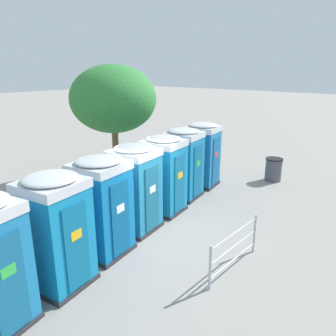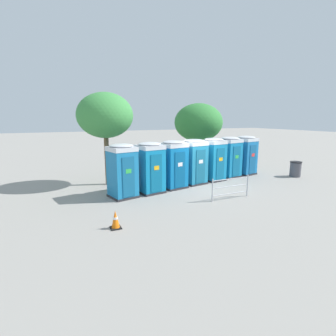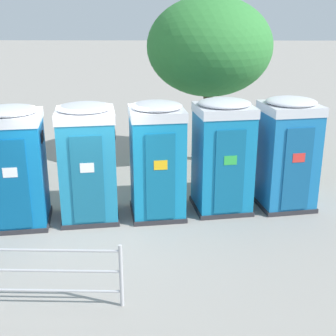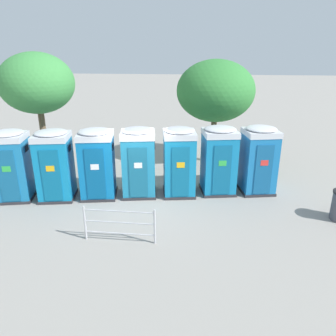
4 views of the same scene
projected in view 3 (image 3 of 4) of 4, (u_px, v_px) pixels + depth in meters
ground_plane at (91, 226)px, 9.91m from camera, size 120.00×120.00×0.00m
portapotty_2 at (15, 166)px, 9.65m from camera, size 1.42×1.39×2.54m
portapotty_3 at (88, 162)px, 9.92m from camera, size 1.40×1.38×2.54m
portapotty_4 at (157, 159)px, 10.08m from camera, size 1.34×1.37×2.54m
portapotty_5 at (223, 155)px, 10.38m from camera, size 1.42×1.40×2.54m
portapotty_6 at (287, 153)px, 10.55m from camera, size 1.40×1.41×2.54m
street_tree_1 at (209, 47)px, 13.12m from camera, size 3.53×3.53×4.74m
event_barrier at (56, 273)px, 7.10m from camera, size 2.06×0.08×1.05m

